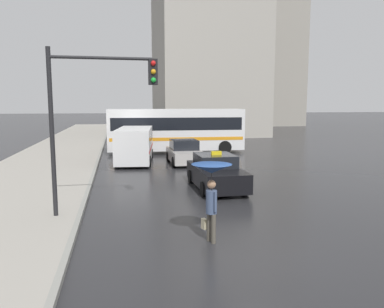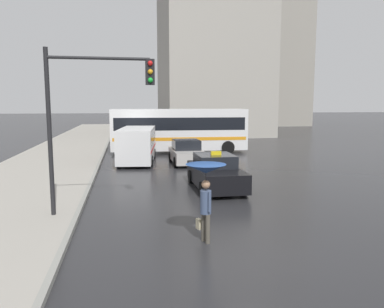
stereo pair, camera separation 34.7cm
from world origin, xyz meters
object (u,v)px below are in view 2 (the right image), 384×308
(taxi, at_px, (216,173))
(city_bus, at_px, (179,129))
(pedestrian_with_umbrella, at_px, (206,179))
(ambulance_van, at_px, (137,143))
(sedan_red, at_px, (187,153))
(traffic_light, at_px, (93,101))

(taxi, relative_size, city_bus, 0.42)
(taxi, height_order, pedestrian_with_umbrella, pedestrian_with_umbrella)
(ambulance_van, bearing_deg, sedan_red, 167.89)
(taxi, height_order, city_bus, city_bus)
(city_bus, bearing_deg, traffic_light, -15.09)
(taxi, bearing_deg, city_bus, -90.73)
(taxi, height_order, ambulance_van, ambulance_van)
(ambulance_van, relative_size, traffic_light, 1.10)
(ambulance_van, height_order, city_bus, city_bus)
(pedestrian_with_umbrella, distance_m, traffic_light, 4.60)
(taxi, relative_size, traffic_light, 0.80)
(city_bus, height_order, traffic_light, traffic_light)
(taxi, distance_m, traffic_light, 6.61)
(taxi, height_order, sedan_red, taxi)
(sedan_red, distance_m, ambulance_van, 3.20)
(ambulance_van, height_order, pedestrian_with_umbrella, ambulance_van)
(ambulance_van, bearing_deg, pedestrian_with_umbrella, 102.41)
(sedan_red, xyz_separation_m, traffic_light, (-4.68, -10.49, 3.06))
(ambulance_van, bearing_deg, city_bus, -120.91)
(sedan_red, relative_size, city_bus, 0.40)
(sedan_red, xyz_separation_m, ambulance_van, (-2.98, 1.04, 0.54))
(taxi, xyz_separation_m, traffic_light, (-4.79, -3.39, 3.04))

